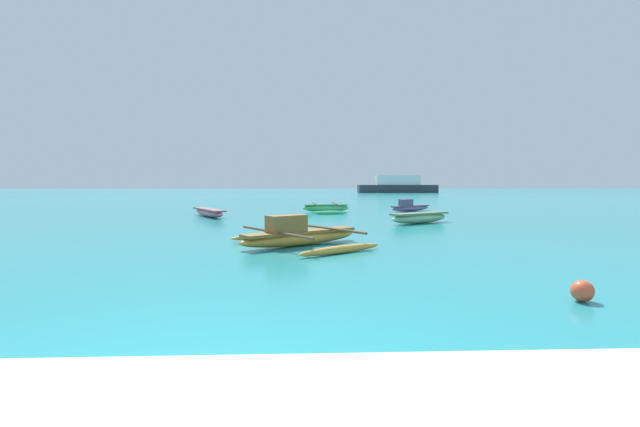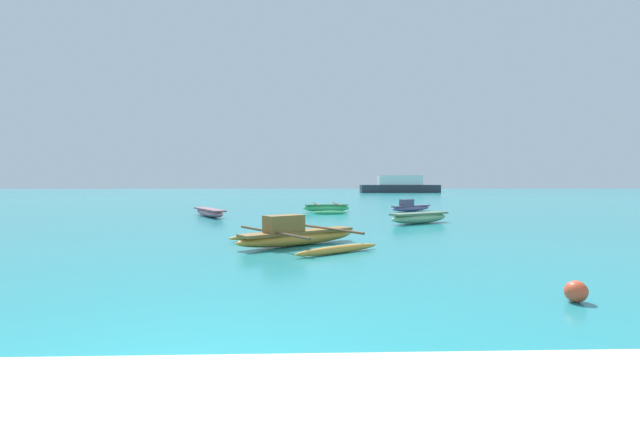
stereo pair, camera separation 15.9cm
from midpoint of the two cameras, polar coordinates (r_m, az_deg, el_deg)
The scene contains 8 objects.
ground_plane at distance 3.67m, azimuth -20.48°, elevation -25.08°, with size 240.00×240.00×0.00m.
moored_boat_0 at distance 23.04m, azimuth -14.77°, elevation 0.17°, with size 2.54×3.82×0.41m.
moored_boat_1 at distance 25.75m, azimuth 0.60°, elevation 0.73°, with size 2.83×4.05×0.52m.
moored_boat_2 at distance 19.10m, azimuth 12.91°, elevation -0.51°, with size 3.11×2.21×0.47m.
moored_boat_3 at distance 27.02m, azimuth 11.69°, elevation 0.86°, with size 3.01×2.28×0.75m.
moored_boat_4 at distance 12.08m, azimuth -3.24°, elevation -2.94°, with size 4.30×4.56×0.88m.
mooring_buoy_0 at distance 7.52m, azimuth 31.07°, elevation -8.84°, with size 0.32×0.32×0.32m.
distant_ferry at distance 75.93m, azimuth 10.20°, elevation 3.67°, with size 13.67×3.01×3.01m.
Camera 1 is at (0.96, -3.03, 1.78)m, focal length 24.00 mm.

